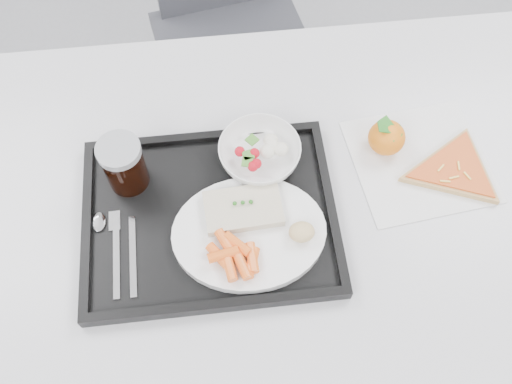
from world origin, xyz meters
TOP-DOWN VIEW (x-y plane):
  - room at (0.00, 0.00)m, footprint 6.04×7.04m
  - table at (0.00, 0.30)m, footprint 1.20×0.80m
  - chair at (-0.01, 0.99)m, footprint 0.49×0.49m
  - tray at (-0.11, 0.26)m, footprint 0.45×0.35m
  - dinner_plate at (-0.05, 0.21)m, footprint 0.27×0.27m
  - fish_fillet at (-0.05, 0.25)m, footprint 0.14×0.09m
  - bread_roll at (0.04, 0.19)m, footprint 0.05×0.04m
  - salad_bowl at (-0.01, 0.36)m, footprint 0.15×0.15m
  - cola_glass at (-0.26, 0.35)m, footprint 0.08×0.08m
  - cutlery at (-0.28, 0.22)m, footprint 0.08×0.17m
  - napkin at (0.29, 0.33)m, footprint 0.28×0.27m
  - tangerine at (0.23, 0.37)m, footprint 0.08×0.08m
  - pizza_slice at (0.35, 0.30)m, footprint 0.24×0.24m
  - carrot_pile at (-0.08, 0.16)m, footprint 0.09×0.10m
  - salad_contents at (0.00, 0.36)m, footprint 0.10×0.08m

SIDE VIEW (x-z plane):
  - chair at x=-0.01m, z-range 0.07..1.00m
  - table at x=0.00m, z-range 0.31..1.06m
  - napkin at x=0.29m, z-range 0.75..0.75m
  - tray at x=-0.11m, z-range 0.75..0.77m
  - pizza_slice at x=0.35m, z-range 0.75..0.77m
  - cutlery at x=-0.28m, z-range 0.76..0.77m
  - dinner_plate at x=-0.05m, z-range 0.77..0.78m
  - tangerine at x=0.23m, z-range 0.75..0.82m
  - salad_bowl at x=-0.01m, z-range 0.77..0.81m
  - fish_fillet at x=-0.05m, z-range 0.78..0.80m
  - carrot_pile at x=-0.08m, z-range 0.78..0.81m
  - bread_roll at x=0.04m, z-range 0.78..0.81m
  - salad_contents at x=0.00m, z-range 0.79..0.81m
  - cola_glass at x=-0.26m, z-range 0.77..0.88m
  - room at x=0.00m, z-range -0.02..2.82m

